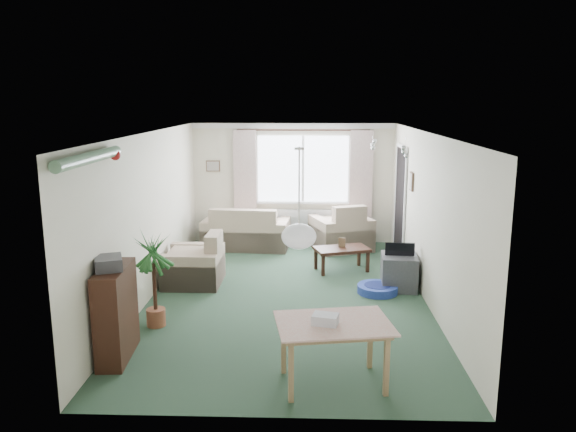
{
  "coord_description": "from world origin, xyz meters",
  "views": [
    {
      "loc": [
        0.28,
        -7.9,
        2.86
      ],
      "look_at": [
        0.0,
        0.3,
        1.15
      ],
      "focal_mm": 35.0,
      "sensor_mm": 36.0,
      "label": 1
    }
  ],
  "objects_px": {
    "coffee_table": "(342,259)",
    "tv_cube": "(399,272)",
    "armchair_corner": "(341,226)",
    "bookshelf": "(116,313)",
    "houseplant": "(154,281)",
    "sofa": "(246,227)",
    "pet_bed": "(377,289)",
    "armchair_left": "(193,258)",
    "dining_table": "(333,354)"
  },
  "relations": [
    {
      "from": "pet_bed",
      "to": "bookshelf",
      "type": "bearing_deg",
      "value": -144.88
    },
    {
      "from": "sofa",
      "to": "pet_bed",
      "type": "relative_size",
      "value": 2.73
    },
    {
      "from": "armchair_left",
      "to": "dining_table",
      "type": "relative_size",
      "value": 0.88
    },
    {
      "from": "armchair_corner",
      "to": "armchair_left",
      "type": "xyz_separation_m",
      "value": [
        -2.45,
        -2.19,
        -0.05
      ]
    },
    {
      "from": "coffee_table",
      "to": "tv_cube",
      "type": "height_order",
      "value": "tv_cube"
    },
    {
      "from": "bookshelf",
      "to": "tv_cube",
      "type": "xyz_separation_m",
      "value": [
        3.54,
        2.46,
        -0.26
      ]
    },
    {
      "from": "armchair_left",
      "to": "houseplant",
      "type": "bearing_deg",
      "value": -4.43
    },
    {
      "from": "armchair_corner",
      "to": "dining_table",
      "type": "bearing_deg",
      "value": 65.89
    },
    {
      "from": "armchair_corner",
      "to": "coffee_table",
      "type": "distance_m",
      "value": 1.46
    },
    {
      "from": "coffee_table",
      "to": "houseplant",
      "type": "bearing_deg",
      "value": -135.8
    },
    {
      "from": "armchair_corner",
      "to": "armchair_left",
      "type": "bearing_deg",
      "value": 21.93
    },
    {
      "from": "sofa",
      "to": "armchair_corner",
      "type": "xyz_separation_m",
      "value": [
        1.85,
        -0.02,
        0.04
      ]
    },
    {
      "from": "sofa",
      "to": "coffee_table",
      "type": "relative_size",
      "value": 1.85
    },
    {
      "from": "bookshelf",
      "to": "houseplant",
      "type": "relative_size",
      "value": 0.87
    },
    {
      "from": "coffee_table",
      "to": "bookshelf",
      "type": "height_order",
      "value": "bookshelf"
    },
    {
      "from": "sofa",
      "to": "pet_bed",
      "type": "xyz_separation_m",
      "value": [
        2.25,
        -2.57,
        -0.35
      ]
    },
    {
      "from": "armchair_corner",
      "to": "pet_bed",
      "type": "bearing_deg",
      "value": 79.14
    },
    {
      "from": "bookshelf",
      "to": "houseplant",
      "type": "distance_m",
      "value": 0.92
    },
    {
      "from": "sofa",
      "to": "pet_bed",
      "type": "bearing_deg",
      "value": 135.85
    },
    {
      "from": "bookshelf",
      "to": "tv_cube",
      "type": "relative_size",
      "value": 1.81
    },
    {
      "from": "houseplant",
      "to": "tv_cube",
      "type": "height_order",
      "value": "houseplant"
    },
    {
      "from": "armchair_left",
      "to": "houseplant",
      "type": "xyz_separation_m",
      "value": [
        -0.15,
        -1.7,
        0.2
      ]
    },
    {
      "from": "armchair_left",
      "to": "pet_bed",
      "type": "distance_m",
      "value": 2.9
    },
    {
      "from": "bookshelf",
      "to": "pet_bed",
      "type": "xyz_separation_m",
      "value": [
        3.19,
        2.25,
        -0.46
      ]
    },
    {
      "from": "armchair_corner",
      "to": "houseplant",
      "type": "relative_size",
      "value": 0.84
    },
    {
      "from": "houseplant",
      "to": "tv_cube",
      "type": "distance_m",
      "value": 3.71
    },
    {
      "from": "armchair_corner",
      "to": "sofa",
      "type": "bearing_deg",
      "value": -20.67
    },
    {
      "from": "bookshelf",
      "to": "armchair_left",
      "type": "bearing_deg",
      "value": 78.81
    },
    {
      "from": "dining_table",
      "to": "tv_cube",
      "type": "distance_m",
      "value": 3.21
    },
    {
      "from": "coffee_table",
      "to": "bookshelf",
      "type": "distance_m",
      "value": 4.33
    },
    {
      "from": "sofa",
      "to": "coffee_table",
      "type": "height_order",
      "value": "sofa"
    },
    {
      "from": "armchair_left",
      "to": "dining_table",
      "type": "height_order",
      "value": "armchair_left"
    },
    {
      "from": "armchair_corner",
      "to": "houseplant",
      "type": "xyz_separation_m",
      "value": [
        -2.6,
        -3.89,
        0.15
      ]
    },
    {
      "from": "houseplant",
      "to": "pet_bed",
      "type": "relative_size",
      "value": 2.01
    },
    {
      "from": "coffee_table",
      "to": "bookshelf",
      "type": "relative_size",
      "value": 0.85
    },
    {
      "from": "sofa",
      "to": "armchair_left",
      "type": "xyz_separation_m",
      "value": [
        -0.6,
        -2.22,
        -0.0
      ]
    },
    {
      "from": "bookshelf",
      "to": "houseplant",
      "type": "bearing_deg",
      "value": 74.34
    },
    {
      "from": "pet_bed",
      "to": "houseplant",
      "type": "bearing_deg",
      "value": -155.87
    },
    {
      "from": "coffee_table",
      "to": "tv_cube",
      "type": "bearing_deg",
      "value": -47.29
    },
    {
      "from": "sofa",
      "to": "dining_table",
      "type": "height_order",
      "value": "sofa"
    },
    {
      "from": "armchair_left",
      "to": "coffee_table",
      "type": "bearing_deg",
      "value": 108.26
    },
    {
      "from": "armchair_corner",
      "to": "houseplant",
      "type": "bearing_deg",
      "value": 36.37
    },
    {
      "from": "bookshelf",
      "to": "tv_cube",
      "type": "bearing_deg",
      "value": 31.1
    },
    {
      "from": "coffee_table",
      "to": "bookshelf",
      "type": "bearing_deg",
      "value": -128.97
    },
    {
      "from": "armchair_corner",
      "to": "bookshelf",
      "type": "height_order",
      "value": "bookshelf"
    },
    {
      "from": "sofa",
      "to": "coffee_table",
      "type": "distance_m",
      "value": 2.31
    },
    {
      "from": "coffee_table",
      "to": "pet_bed",
      "type": "bearing_deg",
      "value": -66.78
    },
    {
      "from": "armchair_left",
      "to": "bookshelf",
      "type": "relative_size",
      "value": 0.87
    },
    {
      "from": "coffee_table",
      "to": "houseplant",
      "type": "height_order",
      "value": "houseplant"
    },
    {
      "from": "tv_cube",
      "to": "pet_bed",
      "type": "height_order",
      "value": "tv_cube"
    }
  ]
}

